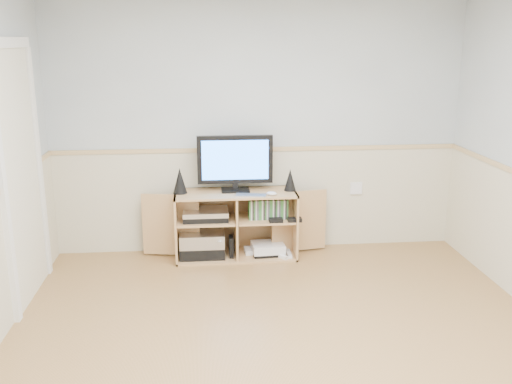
# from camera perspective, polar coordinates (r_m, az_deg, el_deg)

# --- Properties ---
(room) EXTENTS (4.04, 4.54, 2.54)m
(room) POSITION_cam_1_polar(r_m,az_deg,el_deg) (3.50, 2.63, 1.02)
(room) COLOR #AC7B4C
(room) RESTS_ON ground
(media_cabinet) EXTENTS (1.81, 0.44, 0.65)m
(media_cabinet) POSITION_cam_1_polar(r_m,az_deg,el_deg) (5.58, -2.05, -3.05)
(media_cabinet) COLOR tan
(media_cabinet) RESTS_ON floor
(monitor) EXTENTS (0.72, 0.18, 0.54)m
(monitor) POSITION_cam_1_polar(r_m,az_deg,el_deg) (5.42, -2.11, 3.09)
(monitor) COLOR black
(monitor) RESTS_ON media_cabinet
(speaker_left) EXTENTS (0.13, 0.13, 0.24)m
(speaker_left) POSITION_cam_1_polar(r_m,az_deg,el_deg) (5.42, -7.62, 1.13)
(speaker_left) COLOR black
(speaker_left) RESTS_ON media_cabinet
(speaker_right) EXTENTS (0.11, 0.11, 0.21)m
(speaker_right) POSITION_cam_1_polar(r_m,az_deg,el_deg) (5.48, 3.43, 1.22)
(speaker_right) COLOR black
(speaker_right) RESTS_ON media_cabinet
(keyboard) EXTENTS (0.30, 0.16, 0.01)m
(keyboard) POSITION_cam_1_polar(r_m,az_deg,el_deg) (5.31, -0.51, -0.33)
(keyboard) COLOR #BCBCC0
(keyboard) RESTS_ON media_cabinet
(mouse) EXTENTS (0.11, 0.10, 0.04)m
(mouse) POSITION_cam_1_polar(r_m,az_deg,el_deg) (5.33, 1.58, -0.15)
(mouse) COLOR white
(mouse) RESTS_ON media_cabinet
(av_components) EXTENTS (0.51, 0.32, 0.47)m
(av_components) POSITION_cam_1_polar(r_m,az_deg,el_deg) (5.56, -5.24, -4.42)
(av_components) COLOR black
(av_components) RESTS_ON media_cabinet
(game_consoles) EXTENTS (0.45, 0.30, 0.11)m
(game_consoles) POSITION_cam_1_polar(r_m,az_deg,el_deg) (5.63, 1.07, -5.70)
(game_consoles) COLOR white
(game_consoles) RESTS_ON media_cabinet
(game_cases) EXTENTS (0.38, 0.13, 0.19)m
(game_cases) POSITION_cam_1_polar(r_m,az_deg,el_deg) (5.49, 1.22, -1.67)
(game_cases) COLOR #3F8C3F
(game_cases) RESTS_ON media_cabinet
(wall_outlet) EXTENTS (0.12, 0.03, 0.12)m
(wall_outlet) POSITION_cam_1_polar(r_m,az_deg,el_deg) (5.87, 9.96, 0.37)
(wall_outlet) COLOR white
(wall_outlet) RESTS_ON wall_back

